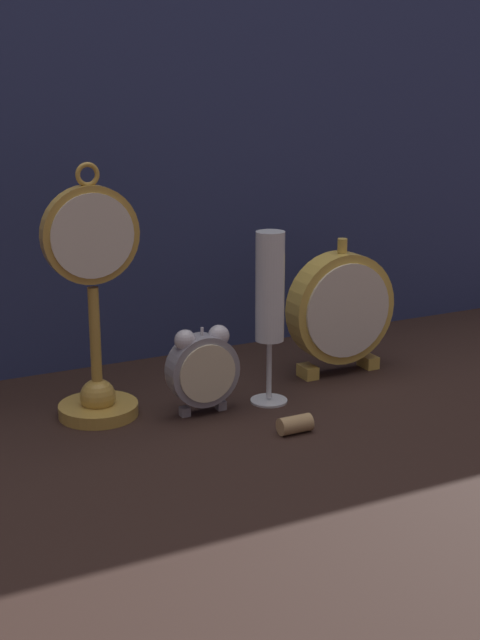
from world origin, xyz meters
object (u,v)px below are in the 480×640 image
object	(u,v)px
pocket_watch_on_stand	(94,316)
mantel_clock_silver	(341,309)
alarm_clock_twin_bell	(203,366)
wine_cork	(295,424)
champagne_flute	(270,299)

from	to	relation	value
pocket_watch_on_stand	mantel_clock_silver	world-z (taller)	pocket_watch_on_stand
alarm_clock_twin_bell	wine_cork	size ratio (longest dim) A/B	2.75
pocket_watch_on_stand	wine_cork	size ratio (longest dim) A/B	7.70
pocket_watch_on_stand	mantel_clock_silver	distance (m)	0.37
pocket_watch_on_stand	wine_cork	world-z (taller)	pocket_watch_on_stand
alarm_clock_twin_bell	mantel_clock_silver	size ratio (longest dim) A/B	0.58
pocket_watch_on_stand	alarm_clock_twin_bell	xyz separation A→B (m)	(0.12, -0.05, -0.07)
wine_cork	alarm_clock_twin_bell	bearing A→B (deg)	123.96
mantel_clock_silver	alarm_clock_twin_bell	bearing A→B (deg)	-167.26
champagne_flute	alarm_clock_twin_bell	bearing A→B (deg)	178.22
pocket_watch_on_stand	champagne_flute	xyz separation A→B (m)	(0.22, -0.05, 0.01)
champagne_flute	wine_cork	bearing A→B (deg)	-101.19
wine_cork	pocket_watch_on_stand	bearing A→B (deg)	140.82
alarm_clock_twin_bell	wine_cork	xyz separation A→B (m)	(0.07, -0.11, -0.05)
pocket_watch_on_stand	champagne_flute	world-z (taller)	pocket_watch_on_stand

